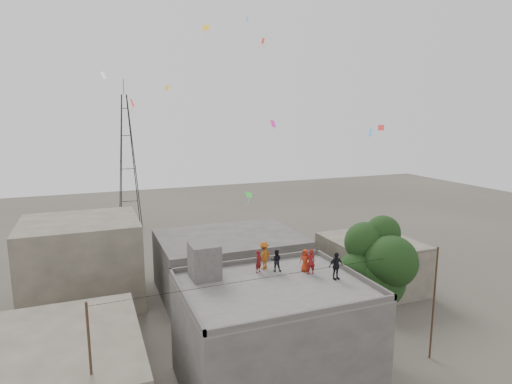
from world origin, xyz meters
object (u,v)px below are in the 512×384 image
transmission_tower (128,162)px  person_dark_adult (336,266)px  stair_head_box (204,261)px  tree (378,265)px  person_red_adult (311,262)px

transmission_tower → person_dark_adult: (7.65, -40.41, -2.18)m
stair_head_box → tree: bearing=-10.7°
transmission_tower → person_red_adult: transmission_tower is taller
tree → person_dark_adult: tree is taller
tree → stair_head_box: bearing=169.3°
transmission_tower → tree: bearing=-73.9°
stair_head_box → person_dark_adult: size_ratio=1.26×
transmission_tower → person_dark_adult: size_ratio=12.64×
tree → transmission_tower: transmission_tower is taller
tree → person_dark_adult: 3.93m
stair_head_box → person_dark_adult: (6.85, -3.01, -0.21)m
person_red_adult → stair_head_box: bearing=-6.3°
person_red_adult → person_dark_adult: 1.57m
tree → person_dark_adult: size_ratio=5.75×
person_dark_adult → person_red_adult: bearing=121.1°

